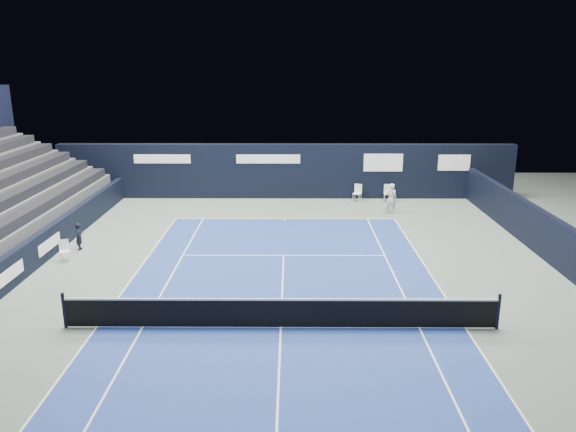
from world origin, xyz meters
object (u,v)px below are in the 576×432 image
at_px(folding_chair_back_a, 358,190).
at_px(folding_chair_back_b, 388,192).
at_px(line_judge_chair, 64,249).
at_px(tennis_net, 281,312).
at_px(tennis_player, 391,198).

xyz_separation_m(folding_chair_back_a, folding_chair_back_b, (1.67, -0.12, -0.09)).
distance_m(line_judge_chair, tennis_net, 10.42).
bearing_deg(folding_chair_back_a, tennis_net, -80.22).
bearing_deg(line_judge_chair, tennis_player, 6.22).
height_order(folding_chair_back_a, tennis_player, tennis_player).
distance_m(folding_chair_back_a, line_judge_chair, 16.12).
height_order(folding_chair_back_b, line_judge_chair, folding_chair_back_b).
bearing_deg(line_judge_chair, tennis_net, -54.80).
relative_size(folding_chair_back_a, tennis_player, 0.62).
xyz_separation_m(folding_chair_back_a, tennis_player, (1.42, -2.58, 0.14)).
bearing_deg(tennis_net, line_judge_chair, 146.29).
bearing_deg(tennis_net, folding_chair_back_b, 69.77).
relative_size(folding_chair_back_b, tennis_net, 0.08).
height_order(line_judge_chair, tennis_net, tennis_net).
bearing_deg(folding_chair_back_b, folding_chair_back_a, -178.21).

